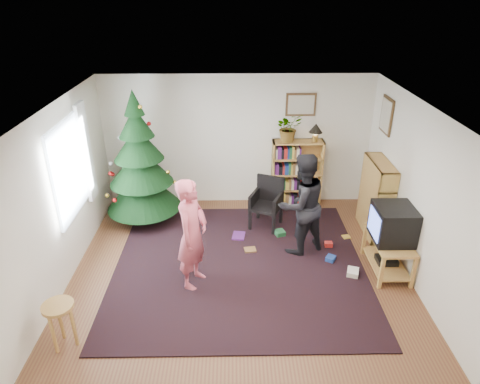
{
  "coord_description": "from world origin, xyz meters",
  "views": [
    {
      "loc": [
        -0.08,
        -5.14,
        3.94
      ],
      "look_at": [
        0.01,
        0.63,
        1.1
      ],
      "focal_mm": 32.0,
      "sensor_mm": 36.0,
      "label": 1
    }
  ],
  "objects_px": {
    "tv_stand": "(388,252)",
    "picture_back": "(301,105)",
    "crt_tv": "(393,224)",
    "person_standing": "(192,234)",
    "picture_right": "(387,115)",
    "stool": "(59,314)",
    "person_by_chair": "(301,205)",
    "potted_plant": "(289,128)",
    "bookshelf_back": "(297,173)",
    "table_lamp": "(316,129)",
    "christmas_tree": "(141,169)",
    "bookshelf_right": "(376,197)",
    "armchair": "(266,200)"
  },
  "relations": [
    {
      "from": "stool",
      "to": "picture_right",
      "type": "bearing_deg",
      "value": 33.37
    },
    {
      "from": "picture_right",
      "to": "bookshelf_back",
      "type": "distance_m",
      "value": 1.95
    },
    {
      "from": "picture_back",
      "to": "potted_plant",
      "type": "xyz_separation_m",
      "value": [
        -0.22,
        -0.14,
        -0.39
      ]
    },
    {
      "from": "person_by_chair",
      "to": "armchair",
      "type": "bearing_deg",
      "value": -86.77
    },
    {
      "from": "potted_plant",
      "to": "tv_stand",
      "type": "bearing_deg",
      "value": -59.49
    },
    {
      "from": "christmas_tree",
      "to": "person_standing",
      "type": "relative_size",
      "value": 1.46
    },
    {
      "from": "tv_stand",
      "to": "stool",
      "type": "xyz_separation_m",
      "value": [
        -4.34,
        -1.43,
        0.15
      ]
    },
    {
      "from": "crt_tv",
      "to": "stool",
      "type": "relative_size",
      "value": 0.98
    },
    {
      "from": "table_lamp",
      "to": "bookshelf_right",
      "type": "bearing_deg",
      "value": -49.1
    },
    {
      "from": "picture_back",
      "to": "picture_right",
      "type": "bearing_deg",
      "value": -28.69
    },
    {
      "from": "bookshelf_right",
      "to": "person_standing",
      "type": "bearing_deg",
      "value": 115.03
    },
    {
      "from": "potted_plant",
      "to": "table_lamp",
      "type": "height_order",
      "value": "potted_plant"
    },
    {
      "from": "picture_right",
      "to": "stool",
      "type": "relative_size",
      "value": 0.98
    },
    {
      "from": "potted_plant",
      "to": "table_lamp",
      "type": "xyz_separation_m",
      "value": [
        0.5,
        0.0,
        -0.04
      ]
    },
    {
      "from": "picture_back",
      "to": "person_standing",
      "type": "distance_m",
      "value": 3.35
    },
    {
      "from": "picture_right",
      "to": "bookshelf_right",
      "type": "bearing_deg",
      "value": -106.28
    },
    {
      "from": "tv_stand",
      "to": "person_by_chair",
      "type": "height_order",
      "value": "person_by_chair"
    },
    {
      "from": "tv_stand",
      "to": "person_by_chair",
      "type": "bearing_deg",
      "value": 155.86
    },
    {
      "from": "bookshelf_back",
      "to": "table_lamp",
      "type": "distance_m",
      "value": 0.91
    },
    {
      "from": "potted_plant",
      "to": "christmas_tree",
      "type": "bearing_deg",
      "value": -167.79
    },
    {
      "from": "bookshelf_right",
      "to": "stool",
      "type": "bearing_deg",
      "value": 119.9
    },
    {
      "from": "bookshelf_back",
      "to": "person_standing",
      "type": "relative_size",
      "value": 0.79
    },
    {
      "from": "christmas_tree",
      "to": "person_standing",
      "type": "xyz_separation_m",
      "value": [
        1.05,
        -1.88,
        -0.18
      ]
    },
    {
      "from": "tv_stand",
      "to": "potted_plant",
      "type": "relative_size",
      "value": 1.76
    },
    {
      "from": "picture_right",
      "to": "picture_back",
      "type": "bearing_deg",
      "value": 151.31
    },
    {
      "from": "crt_tv",
      "to": "person_standing",
      "type": "bearing_deg",
      "value": -174.81
    },
    {
      "from": "tv_stand",
      "to": "picture_back",
      "type": "bearing_deg",
      "value": 114.7
    },
    {
      "from": "bookshelf_back",
      "to": "tv_stand",
      "type": "bearing_deg",
      "value": -63.52
    },
    {
      "from": "picture_back",
      "to": "person_standing",
      "type": "xyz_separation_m",
      "value": [
        -1.81,
        -2.59,
        -1.13
      ]
    },
    {
      "from": "picture_back",
      "to": "bookshelf_back",
      "type": "relative_size",
      "value": 0.42
    },
    {
      "from": "table_lamp",
      "to": "tv_stand",
      "type": "bearing_deg",
      "value": -70.14
    },
    {
      "from": "picture_right",
      "to": "stool",
      "type": "height_order",
      "value": "picture_right"
    },
    {
      "from": "christmas_tree",
      "to": "stool",
      "type": "relative_size",
      "value": 3.92
    },
    {
      "from": "picture_back",
      "to": "crt_tv",
      "type": "height_order",
      "value": "picture_back"
    },
    {
      "from": "person_by_chair",
      "to": "potted_plant",
      "type": "relative_size",
      "value": 3.19
    },
    {
      "from": "tv_stand",
      "to": "person_standing",
      "type": "relative_size",
      "value": 0.56
    },
    {
      "from": "bookshelf_back",
      "to": "bookshelf_right",
      "type": "relative_size",
      "value": 1.0
    },
    {
      "from": "stool",
      "to": "potted_plant",
      "type": "xyz_separation_m",
      "value": [
        3.05,
        3.62,
        1.09
      ]
    },
    {
      "from": "bookshelf_right",
      "to": "tv_stand",
      "type": "xyz_separation_m",
      "value": [
        -0.12,
        -1.14,
        -0.34
      ]
    },
    {
      "from": "christmas_tree",
      "to": "stool",
      "type": "bearing_deg",
      "value": -97.74
    },
    {
      "from": "picture_right",
      "to": "tv_stand",
      "type": "relative_size",
      "value": 0.65
    },
    {
      "from": "table_lamp",
      "to": "crt_tv",
      "type": "bearing_deg",
      "value": -70.21
    },
    {
      "from": "stool",
      "to": "christmas_tree",
      "type": "bearing_deg",
      "value": 82.26
    },
    {
      "from": "picture_back",
      "to": "armchair",
      "type": "height_order",
      "value": "picture_back"
    },
    {
      "from": "armchair",
      "to": "potted_plant",
      "type": "bearing_deg",
      "value": 83.53
    },
    {
      "from": "person_by_chair",
      "to": "table_lamp",
      "type": "height_order",
      "value": "person_by_chair"
    },
    {
      "from": "crt_tv",
      "to": "bookshelf_right",
      "type": "bearing_deg",
      "value": 83.84
    },
    {
      "from": "crt_tv",
      "to": "person_standing",
      "type": "distance_m",
      "value": 2.89
    },
    {
      "from": "christmas_tree",
      "to": "table_lamp",
      "type": "bearing_deg",
      "value": 10.31
    },
    {
      "from": "picture_right",
      "to": "table_lamp",
      "type": "height_order",
      "value": "picture_right"
    }
  ]
}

